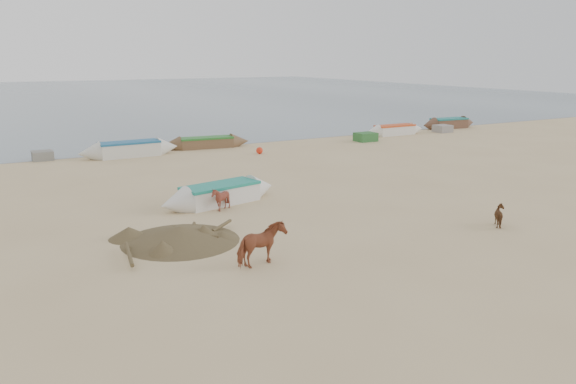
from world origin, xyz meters
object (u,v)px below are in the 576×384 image
at_px(calf_right, 502,216).
at_px(near_canoe, 220,194).
at_px(cow_adult, 261,245).
at_px(calf_front, 221,199).

relative_size(calf_right, near_canoe, 0.14).
relative_size(cow_adult, near_canoe, 0.27).
relative_size(cow_adult, calf_front, 1.57).
bearing_deg(cow_adult, calf_front, -24.46).
bearing_deg(calf_front, cow_adult, -0.80).
bearing_deg(calf_right, cow_adult, 99.00).
distance_m(calf_right, near_canoe, 11.38).
distance_m(calf_front, calf_right, 10.96).
xyz_separation_m(cow_adult, calf_front, (1.35, 6.42, -0.16)).
xyz_separation_m(cow_adult, calf_right, (9.63, -0.76, -0.26)).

